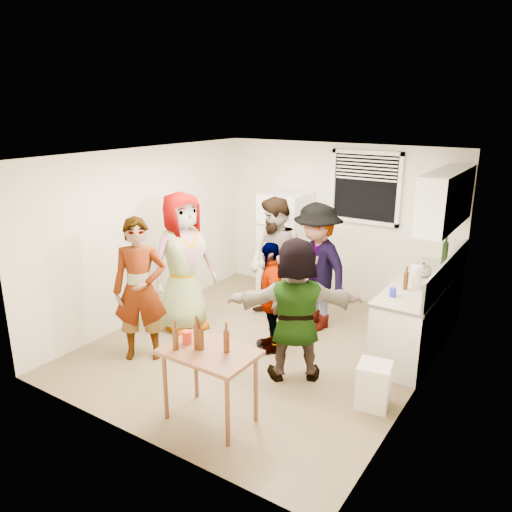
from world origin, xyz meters
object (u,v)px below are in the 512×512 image
Objects in this scene: serving_table at (211,419)px; guest_stripe at (145,356)px; beer_bottle_table at (197,349)px; guest_orange at (294,375)px; beer_bottle_counter at (405,289)px; guest_back_left at (275,320)px; guest_black at (270,349)px; blue_cup at (392,296)px; kettle at (423,277)px; red_cup at (187,343)px; refrigerator at (285,244)px; wine_bottle at (444,264)px; guest_back_right at (314,326)px; guest_grey at (186,328)px; trash_bin at (374,385)px.

guest_stripe is at bearing 158.84° from serving_table.
beer_bottle_table is 0.15× the size of guest_orange.
guest_back_left is (-1.89, 0.09, -0.90)m from beer_bottle_counter.
beer_bottle_counter is 0.85× the size of beer_bottle_table.
blue_cup is at bearing 68.41° from guest_black.
red_cup is (-1.51, -2.96, -0.13)m from kettle.
beer_bottle_counter is (-0.05, -0.60, -0.00)m from kettle.
guest_back_left is at bearing 29.20° from guest_stripe.
wine_bottle is at bearing 3.56° from refrigerator.
guest_back_left is 1.01× the size of guest_back_right.
serving_table reaches higher than guest_stripe.
refrigerator is at bearing 149.72° from kettle.
serving_table is 2.57m from guest_back_right.
kettle is 0.14× the size of guest_stripe.
guest_stripe is 0.98× the size of guest_back_left.
beer_bottle_counter is at bearing -54.60° from guest_grey.
red_cup is (0.89, -3.52, -0.08)m from refrigerator.
kettle is 3.34m from guest_grey.
kettle reaches higher than guest_back_left.
kettle is 0.14× the size of guest_back_right.
blue_cup is at bearing -168.10° from guest_orange.
refrigerator reaches higher than guest_orange.
refrigerator is 3.63m from red_cup.
guest_grey is 1.16× the size of guest_orange.
wine_bottle is 4.01m from red_cup.
wine_bottle is at bearing 82.88° from blue_cup.
red_cup is 0.07× the size of guest_back_left.
guest_grey is 1.35× the size of guest_black.
wine_bottle reaches higher than guest_back_left.
kettle is 2.18m from guest_orange.
guest_back_right reaches higher than guest_black.
beer_bottle_counter is 1.71m from guest_orange.
trash_bin is at bearing 41.19° from serving_table.
red_cup is at bearing -67.40° from guest_back_right.
blue_cup is 0.12× the size of serving_table.
trash_bin reaches higher than guest_stripe.
guest_black is at bearing -155.87° from kettle.
blue_cup is 2.49m from red_cup.
guest_back_left is 0.93m from guest_black.
guest_grey is at bearing 59.82° from guest_stripe.
guest_orange is at bearing -112.75° from wine_bottle.
beer_bottle_counter is 0.15× the size of guest_black.
guest_stripe is 2.43m from guest_back_right.
beer_bottle_table is 1.52m from guest_orange.
beer_bottle_counter reaches higher than guest_stripe.
blue_cup is at bearing -97.12° from wine_bottle.
guest_stripe is at bearing -146.81° from beer_bottle_counter.
guest_stripe is (-2.71, -1.77, -0.90)m from beer_bottle_counter.
trash_bin is 1.90× the size of beer_bottle_table.
beer_bottle_counter is at bearing 94.87° from trash_bin.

